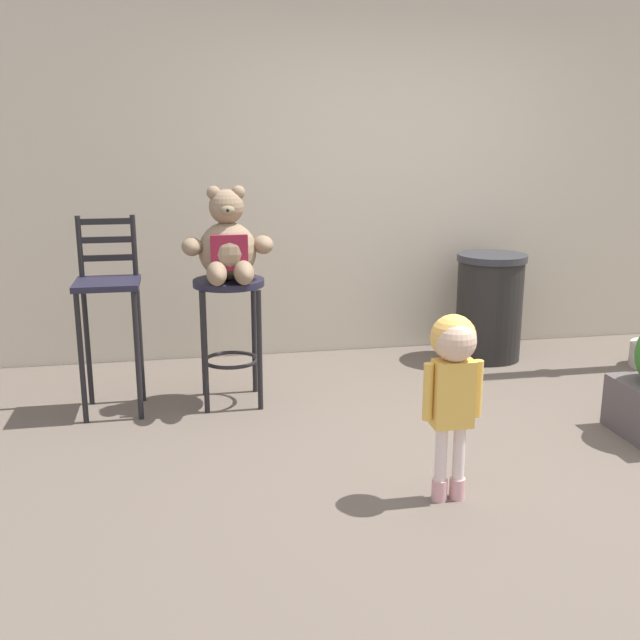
{
  "coord_description": "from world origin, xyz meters",
  "views": [
    {
      "loc": [
        -1.55,
        -3.37,
        1.64
      ],
      "look_at": [
        -0.83,
        0.42,
        0.67
      ],
      "focal_mm": 41.24,
      "sensor_mm": 36.0,
      "label": 1
    }
  ],
  "objects_px": {
    "bar_stool_with_teddy": "(230,314)",
    "trash_bin": "(489,306)",
    "teddy_bear": "(228,247)",
    "child_walking": "(453,368)",
    "bar_chair_empty": "(109,299)"
  },
  "relations": [
    {
      "from": "teddy_bear",
      "to": "child_walking",
      "type": "height_order",
      "value": "teddy_bear"
    },
    {
      "from": "bar_chair_empty",
      "to": "teddy_bear",
      "type": "bearing_deg",
      "value": -1.62
    },
    {
      "from": "trash_bin",
      "to": "child_walking",
      "type": "bearing_deg",
      "value": -117.56
    },
    {
      "from": "trash_bin",
      "to": "bar_chair_empty",
      "type": "bearing_deg",
      "value": -167.31
    },
    {
      "from": "trash_bin",
      "to": "teddy_bear",
      "type": "bearing_deg",
      "value": -162.42
    },
    {
      "from": "bar_stool_with_teddy",
      "to": "child_walking",
      "type": "relative_size",
      "value": 0.9
    },
    {
      "from": "bar_stool_with_teddy",
      "to": "trash_bin",
      "type": "relative_size",
      "value": 0.99
    },
    {
      "from": "bar_stool_with_teddy",
      "to": "bar_chair_empty",
      "type": "height_order",
      "value": "bar_chair_empty"
    },
    {
      "from": "child_walking",
      "to": "teddy_bear",
      "type": "bearing_deg",
      "value": -121.61
    },
    {
      "from": "teddy_bear",
      "to": "trash_bin",
      "type": "height_order",
      "value": "teddy_bear"
    },
    {
      "from": "teddy_bear",
      "to": "trash_bin",
      "type": "xyz_separation_m",
      "value": [
        1.97,
        0.62,
        -0.59
      ]
    },
    {
      "from": "teddy_bear",
      "to": "child_walking",
      "type": "xyz_separation_m",
      "value": [
        0.89,
        -1.45,
        -0.36
      ]
    },
    {
      "from": "teddy_bear",
      "to": "child_walking",
      "type": "relative_size",
      "value": 0.64
    },
    {
      "from": "teddy_bear",
      "to": "trash_bin",
      "type": "bearing_deg",
      "value": 17.58
    },
    {
      "from": "teddy_bear",
      "to": "bar_chair_empty",
      "type": "distance_m",
      "value": 0.77
    }
  ]
}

